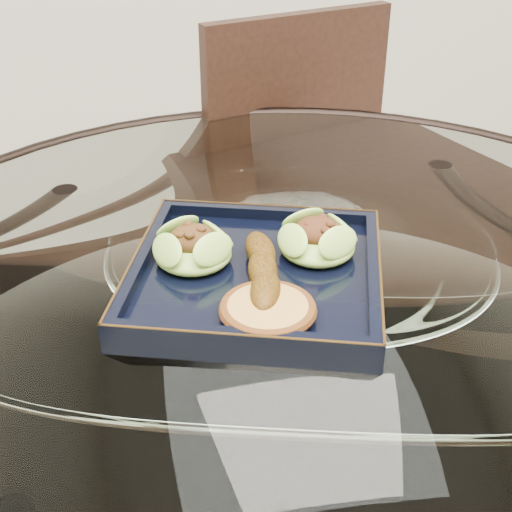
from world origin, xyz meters
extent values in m
cylinder|color=white|center=(0.00, 0.00, 0.76)|extent=(1.10, 1.10, 0.01)
torus|color=black|center=(0.00, 0.00, 0.76)|extent=(1.13, 1.13, 0.02)
cylinder|color=black|center=(0.28, 0.28, 0.38)|extent=(0.04, 0.04, 0.75)
cylinder|color=black|center=(-0.28, 0.28, 0.38)|extent=(0.04, 0.04, 0.75)
cube|color=black|center=(0.18, 0.42, 0.45)|extent=(0.51, 0.51, 0.04)
cube|color=black|center=(0.12, 0.59, 0.70)|extent=(0.37, 0.16, 0.44)
cylinder|color=black|center=(0.08, 0.20, 0.21)|extent=(0.03, 0.03, 0.43)
cylinder|color=black|center=(0.40, 0.32, 0.21)|extent=(0.03, 0.03, 0.43)
cylinder|color=black|center=(-0.04, 0.53, 0.21)|extent=(0.03, 0.03, 0.43)
cylinder|color=black|center=(0.29, 0.64, 0.21)|extent=(0.03, 0.03, 0.43)
cube|color=black|center=(-0.05, -0.02, 0.77)|extent=(0.33, 0.33, 0.02)
ellipsoid|color=#75B033|center=(-0.12, 0.01, 0.80)|extent=(0.10, 0.10, 0.03)
ellipsoid|color=#73A830|center=(0.02, 0.01, 0.80)|extent=(0.09, 0.09, 0.03)
ellipsoid|color=#603B0A|center=(-0.05, -0.04, 0.80)|extent=(0.05, 0.15, 0.03)
cylinder|color=gold|center=(-0.05, -0.10, 0.79)|extent=(0.11, 0.11, 0.02)
camera|label=1|loc=(-0.15, -0.67, 1.20)|focal=50.00mm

